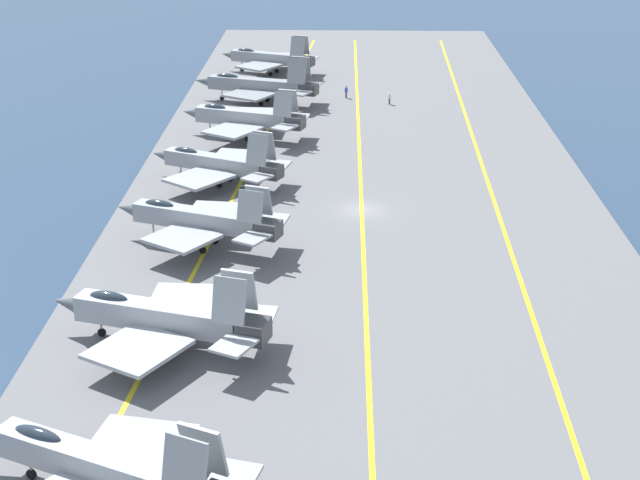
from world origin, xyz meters
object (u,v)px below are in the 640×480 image
(parked_jet_second, at_px, (104,467))
(crew_white_vest, at_px, (390,97))
(crew_blue_vest, at_px, (346,91))
(parked_jet_fifth, at_px, (218,163))
(parked_jet_seventh, at_px, (258,85))
(parked_jet_fourth, at_px, (200,219))
(parked_jet_sixth, at_px, (245,118))
(parked_jet_third, at_px, (162,317))
(parked_jet_eighth, at_px, (269,58))

(parked_jet_second, distance_m, crew_white_vest, 86.93)
(parked_jet_second, height_order, crew_blue_vest, parked_jet_second)
(parked_jet_fifth, bearing_deg, parked_jet_seventh, -2.33)
(parked_jet_fifth, relative_size, crew_blue_vest, 9.07)
(parked_jet_fourth, xyz_separation_m, parked_jet_seventh, (49.52, -0.86, -0.13))
(parked_jet_seventh, height_order, crew_white_vest, parked_jet_seventh)
(parked_jet_fifth, bearing_deg, parked_jet_sixth, -3.98)
(parked_jet_sixth, xyz_separation_m, crew_white_vest, (16.18, -17.75, -1.55))
(parked_jet_third, bearing_deg, crew_blue_vest, -10.30)
(parked_jet_fourth, height_order, crew_white_vest, parked_jet_fourth)
(parked_jet_second, bearing_deg, parked_jet_seventh, -0.69)
(parked_jet_eighth, distance_m, crew_blue_vest, 18.36)
(parked_jet_second, bearing_deg, crew_white_vest, -12.35)
(parked_jet_third, relative_size, parked_jet_fourth, 1.04)
(parked_jet_second, xyz_separation_m, crew_white_vest, (84.91, -18.59, -1.40))
(parked_jet_seventh, bearing_deg, parked_jet_fourth, 179.00)
(parked_jet_third, xyz_separation_m, parked_jet_fifth, (34.77, 0.28, -0.13))
(parked_jet_fifth, height_order, crew_blue_vest, parked_jet_fifth)
(parked_jet_third, height_order, parked_jet_seventh, parked_jet_seventh)
(crew_white_vest, bearing_deg, parked_jet_sixth, 132.35)
(parked_jet_sixth, xyz_separation_m, crew_blue_vest, (19.50, -11.98, -1.59))
(parked_jet_third, bearing_deg, crew_white_vest, -15.46)
(parked_jet_third, height_order, crew_white_vest, parked_jet_third)
(parked_jet_fifth, bearing_deg, parked_jet_second, -179.67)
(parked_jet_second, distance_m, parked_jet_sixth, 68.74)
(parked_jet_sixth, distance_m, crew_blue_vest, 22.93)
(parked_jet_third, distance_m, crew_white_vest, 69.83)
(parked_jet_second, xyz_separation_m, parked_jet_sixth, (68.74, -0.84, 0.15))
(parked_jet_fifth, relative_size, parked_jet_seventh, 0.87)
(parked_jet_second, bearing_deg, parked_jet_fourth, -0.26)
(parked_jet_seventh, bearing_deg, parked_jet_third, 179.11)
(parked_jet_second, relative_size, parked_jet_fifth, 1.12)
(parked_jet_seventh, xyz_separation_m, parked_jet_eighth, (17.39, -0.22, -0.10))
(parked_jet_sixth, relative_size, crew_blue_vest, 9.27)
(parked_jet_second, bearing_deg, parked_jet_fifth, 0.33)
(parked_jet_fourth, height_order, parked_jet_eighth, parked_jet_fourth)
(parked_jet_third, bearing_deg, parked_jet_fourth, -0.60)
(parked_jet_second, bearing_deg, crew_blue_vest, -8.26)
(parked_jet_fourth, bearing_deg, parked_jet_fifth, 1.57)
(parked_jet_fourth, relative_size, parked_jet_fifth, 1.04)
(parked_jet_sixth, height_order, parked_jet_eighth, parked_jet_sixth)
(parked_jet_fifth, xyz_separation_m, parked_jet_eighth, (50.03, -1.55, 0.21))
(parked_jet_second, bearing_deg, parked_jet_sixth, -0.70)
(parked_jet_third, xyz_separation_m, parked_jet_seventh, (67.41, -1.05, 0.18))
(crew_white_vest, bearing_deg, parked_jet_fourth, 159.55)
(parked_jet_third, distance_m, crew_blue_vest, 71.78)
(parked_jet_third, xyz_separation_m, crew_white_vest, (67.29, -18.61, -1.35))
(parked_jet_fifth, xyz_separation_m, crew_blue_vest, (35.84, -13.11, -1.26))
(parked_jet_seventh, relative_size, crew_blue_vest, 10.42)
(parked_jet_seventh, relative_size, parked_jet_eighth, 1.15)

